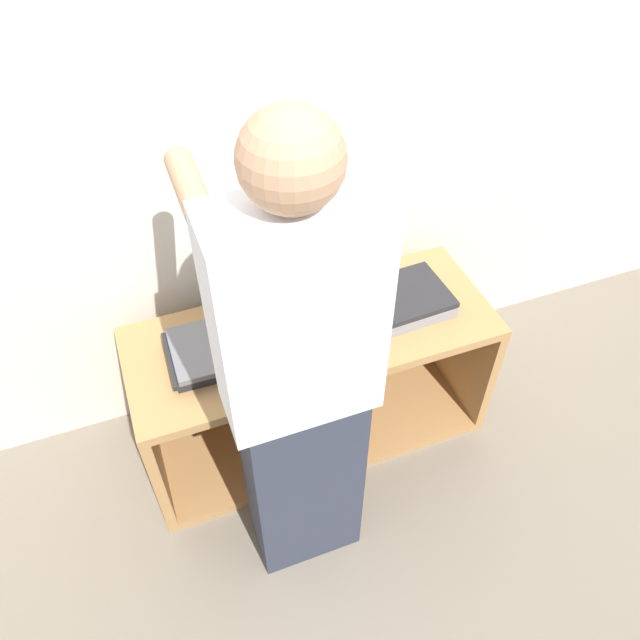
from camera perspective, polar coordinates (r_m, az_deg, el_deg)
name	(u,v)px	position (r m, az deg, el deg)	size (l,w,h in m)	color
ground_plane	(336,477)	(2.48, 1.48, -14.15)	(12.00, 12.00, 0.00)	#756B5B
wall_back	(271,115)	(2.05, -4.48, 18.21)	(8.00, 0.05, 2.40)	beige
cart	(308,371)	(2.41, -1.13, -4.68)	(1.29, 0.50, 0.58)	#A87A47
laptop_open	(307,310)	(2.15, -1.16, 0.95)	(0.31, 0.29, 0.26)	gray
laptop_stack_left	(217,349)	(2.08, -9.42, -2.64)	(0.33, 0.26, 0.06)	#232326
laptop_stack_right	(404,300)	(2.23, 7.66, 1.83)	(0.32, 0.26, 0.06)	gray
person	(299,390)	(1.68, -1.95, -6.45)	(0.40, 0.53, 1.62)	#2D3342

